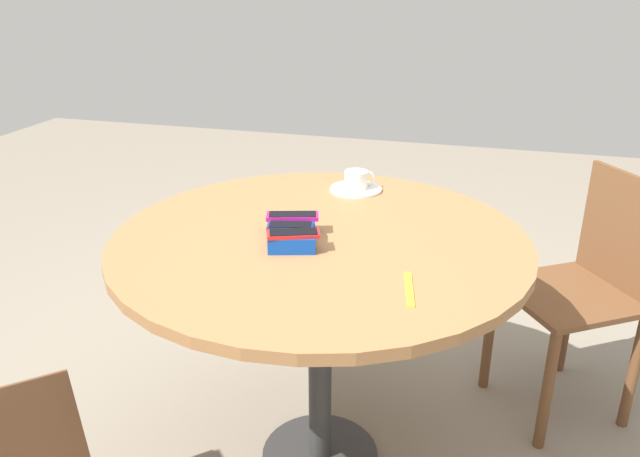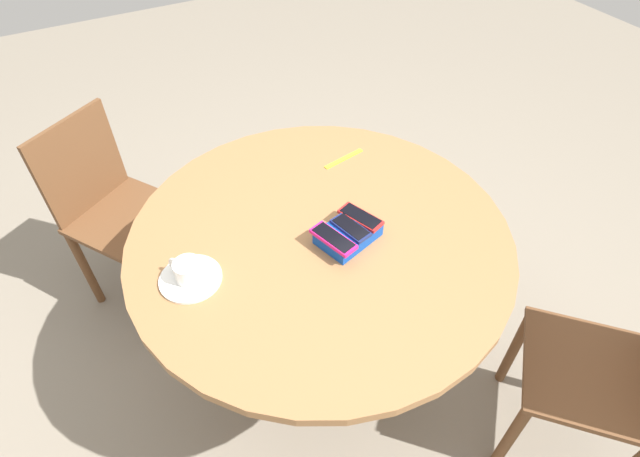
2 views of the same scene
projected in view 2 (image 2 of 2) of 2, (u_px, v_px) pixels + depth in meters
The scene contains 11 objects.
ground_plane at pixel (320, 367), 2.02m from camera, with size 8.00×8.00×0.00m, color gray.
round_table at pixel (320, 254), 1.54m from camera, with size 1.14×1.14×0.77m.
phone_box at pixel (348, 234), 1.45m from camera, with size 0.20×0.16×0.04m.
phone_red at pixel (361, 217), 1.46m from camera, with size 0.10×0.14×0.01m.
phone_navy at pixel (351, 228), 1.43m from camera, with size 0.08×0.13×0.01m.
phone_magenta at pixel (334, 238), 1.39m from camera, with size 0.09×0.15×0.01m.
saucer at pixel (191, 279), 1.35m from camera, with size 0.17×0.17×0.01m, color white.
coffee_cup at pixel (188, 270), 1.33m from camera, with size 0.08×0.10×0.06m.
lanyard_strap at pixel (344, 159), 1.73m from camera, with size 0.16×0.02×0.00m, color yellow.
chair_near_window at pixel (118, 213), 2.02m from camera, with size 0.53×0.53×0.84m.
chair_far_side at pixel (617, 374), 1.50m from camera, with size 0.55×0.55×0.89m.
Camera 2 is at (0.49, 0.91, 1.83)m, focal length 28.00 mm.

